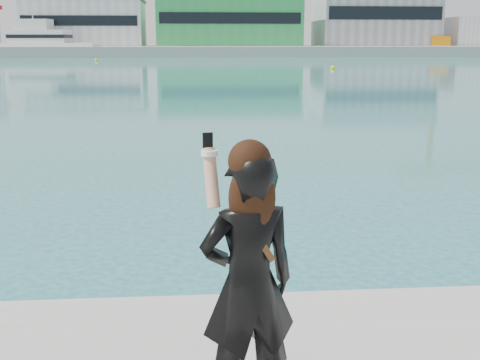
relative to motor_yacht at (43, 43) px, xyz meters
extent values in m
cube|color=#9E9E99|center=(28.52, 13.14, -1.62)|extent=(320.00, 40.00, 2.00)
cube|color=silver|center=(6.52, 11.14, 3.88)|extent=(24.00, 15.00, 9.00)
cube|color=black|center=(6.52, 3.54, 4.33)|extent=(22.80, 0.20, 1.98)
cube|color=#59595B|center=(6.52, 11.14, 8.63)|extent=(24.48, 15.30, 0.50)
cube|color=green|center=(36.52, 11.14, 4.38)|extent=(30.00, 16.00, 10.00)
cube|color=black|center=(36.52, 3.04, 4.88)|extent=(28.50, 0.20, 2.20)
cube|color=gray|center=(68.52, 11.14, 5.38)|extent=(25.00, 15.00, 12.00)
cube|color=black|center=(68.52, 3.54, 5.98)|extent=(23.75, 0.20, 2.64)
cube|color=silver|center=(90.52, 9.14, 2.38)|extent=(12.00, 10.00, 6.00)
cube|color=orange|center=(80.52, 5.14, 0.38)|extent=(4.00, 4.00, 2.00)
cylinder|color=silver|center=(50.52, 4.14, 3.38)|extent=(0.16, 0.16, 8.00)
cube|color=red|center=(51.12, 4.14, 6.78)|extent=(1.20, 0.04, 0.80)
cube|color=silver|center=(0.57, -0.09, -1.29)|extent=(20.62, 8.56, 2.67)
cube|color=silver|center=(-0.53, 0.08, 1.27)|extent=(11.70, 6.32, 2.44)
cube|color=silver|center=(-1.63, 0.25, 3.49)|extent=(7.17, 4.76, 2.00)
cube|color=black|center=(-0.53, 0.08, 1.27)|extent=(11.93, 6.46, 0.67)
cylinder|color=silver|center=(-1.63, 0.25, 5.60)|extent=(0.18, 0.18, 2.22)
sphere|color=#FFF30D|center=(44.67, -52.64, -2.62)|extent=(0.50, 0.50, 0.50)
sphere|color=#FFF30D|center=(13.61, -23.68, -2.62)|extent=(0.50, 0.50, 0.50)
imported|color=black|center=(28.90, -117.76, -0.92)|extent=(0.74, 0.57, 1.80)
sphere|color=black|center=(28.91, -117.78, -0.08)|extent=(0.28, 0.28, 0.28)
ellipsoid|color=black|center=(28.92, -117.82, -0.31)|extent=(0.30, 0.16, 0.48)
cylinder|color=tan|center=(28.67, -117.71, -0.20)|extent=(0.13, 0.22, 0.39)
cylinder|color=white|center=(28.66, -117.67, -0.04)|extent=(0.11, 0.11, 0.04)
cube|color=black|center=(28.65, -117.63, 0.02)|extent=(0.07, 0.03, 0.13)
cube|color=#4C2D14|center=(28.95, -117.83, -0.56)|extent=(0.25, 0.07, 0.37)
camera|label=1|loc=(28.55, -121.46, 0.66)|focal=45.00mm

